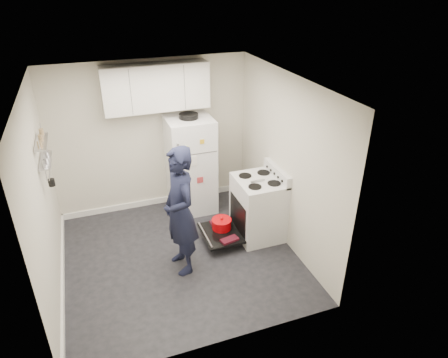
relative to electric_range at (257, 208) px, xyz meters
name	(u,v)px	position (x,y,z in m)	size (l,w,h in m)	color
room	(173,182)	(-1.29, -0.12, 0.74)	(3.21, 3.21, 2.51)	black
electric_range	(257,208)	(0.00, 0.00, 0.00)	(0.66, 0.76, 1.10)	silver
open_oven_door	(221,229)	(-0.56, 0.05, -0.28)	(0.55, 0.70, 0.23)	black
refrigerator	(191,165)	(-0.72, 1.10, 0.35)	(0.72, 0.74, 1.69)	white
upper_cabinets	(156,87)	(-1.16, 1.28, 1.63)	(1.60, 0.33, 0.70)	silver
wall_shelf_rack	(44,151)	(-2.78, 0.34, 1.21)	(0.14, 0.60, 0.61)	#B2B2B7
person	(180,212)	(-1.27, -0.36, 0.43)	(0.65, 0.43, 1.79)	black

